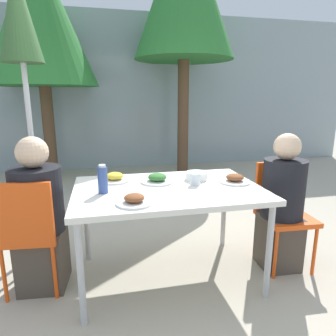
{
  "coord_description": "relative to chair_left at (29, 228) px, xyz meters",
  "views": [
    {
      "loc": [
        -0.47,
        -2.11,
        1.42
      ],
      "look_at": [
        0.0,
        0.0,
        0.9
      ],
      "focal_mm": 32.0,
      "sensor_mm": 36.0,
      "label": 1
    }
  ],
  "objects": [
    {
      "name": "drinking_cup",
      "position": [
        1.23,
        0.0,
        0.28
      ],
      "size": [
        0.08,
        0.08,
        0.09
      ],
      "color": "silver",
      "rests_on": "dining_table"
    },
    {
      "name": "salad_bowl",
      "position": [
        1.28,
        0.15,
        0.27
      ],
      "size": [
        0.18,
        0.18,
        0.06
      ],
      "color": "white",
      "rests_on": "dining_table"
    },
    {
      "name": "tree_behind_right",
      "position": [
        -0.36,
        3.43,
        2.17
      ],
      "size": [
        1.79,
        1.79,
        3.82
      ],
      "color": "brown",
      "rests_on": "ground"
    },
    {
      "name": "dining_table",
      "position": [
        1.01,
        -0.01,
        0.18
      ],
      "size": [
        1.4,
        0.93,
        0.75
      ],
      "color": "silver",
      "rests_on": "ground"
    },
    {
      "name": "plate_1",
      "position": [
        1.56,
        0.0,
        0.26
      ],
      "size": [
        0.25,
        0.25,
        0.07
      ],
      "color": "white",
      "rests_on": "dining_table"
    },
    {
      "name": "closed_umbrella",
      "position": [
        -0.06,
        0.66,
        1.38
      ],
      "size": [
        0.36,
        0.36,
        2.44
      ],
      "color": "#333333",
      "rests_on": "ground"
    },
    {
      "name": "building_facade",
      "position": [
        1.01,
        4.1,
        0.99
      ],
      "size": [
        10.0,
        0.2,
        3.0
      ],
      "color": "#89999E",
      "rests_on": "ground"
    },
    {
      "name": "bottle",
      "position": [
        0.53,
        -0.05,
        0.34
      ],
      "size": [
        0.07,
        0.07,
        0.21
      ],
      "color": "#334C8E",
      "rests_on": "dining_table"
    },
    {
      "name": "plate_3",
      "position": [
        0.95,
        0.14,
        0.26
      ],
      "size": [
        0.27,
        0.27,
        0.07
      ],
      "color": "white",
      "rests_on": "dining_table"
    },
    {
      "name": "chair_right",
      "position": [
        2.01,
        0.01,
        0.0
      ],
      "size": [
        0.42,
        0.42,
        0.87
      ],
      "rotation": [
        0.0,
        0.0,
        3.09
      ],
      "color": "#E54C14",
      "rests_on": "ground"
    },
    {
      "name": "person_left",
      "position": [
        0.06,
        0.08,
        0.03
      ],
      "size": [
        0.36,
        0.36,
        1.15
      ],
      "rotation": [
        0.0,
        0.0,
        -0.09
      ],
      "color": "#473D33",
      "rests_on": "ground"
    },
    {
      "name": "chair_left",
      "position": [
        0.0,
        0.0,
        0.0
      ],
      "size": [
        0.44,
        0.44,
        0.87
      ],
      "rotation": [
        0.0,
        0.0,
        -0.09
      ],
      "color": "#E54C14",
      "rests_on": "ground"
    },
    {
      "name": "plate_0",
      "position": [
        0.62,
        0.25,
        0.26
      ],
      "size": [
        0.26,
        0.26,
        0.07
      ],
      "color": "white",
      "rests_on": "dining_table"
    },
    {
      "name": "ground_plane",
      "position": [
        1.01,
        -0.01,
        -0.51
      ],
      "size": [
        24.0,
        24.0,
        0.0
      ],
      "primitive_type": "plane",
      "color": "#B2A893"
    },
    {
      "name": "person_right",
      "position": [
        1.95,
        -0.06,
        0.02
      ],
      "size": [
        0.34,
        0.34,
        1.14
      ],
      "rotation": [
        0.0,
        0.0,
        3.09
      ],
      "color": "#473D33",
      "rests_on": "ground"
    },
    {
      "name": "plate_2",
      "position": [
        0.72,
        -0.31,
        0.26
      ],
      "size": [
        0.24,
        0.24,
        0.07
      ],
      "color": "white",
      "rests_on": "dining_table"
    }
  ]
}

